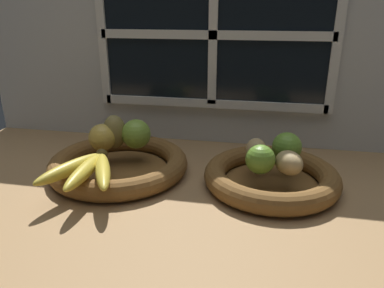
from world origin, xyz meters
The scene contains 12 objects.
ground_plane centered at (0.00, 0.00, -1.50)cm, with size 140.00×90.00×3.00cm, color #9E774C.
back_wall centered at (0.00, 29.77, 27.88)cm, with size 140.00×4.60×55.00cm.
fruit_bowl_left centered at (-18.90, 2.16, 2.23)cm, with size 33.36×33.36×4.81cm.
fruit_bowl_right centered at (17.31, 2.16, 2.23)cm, with size 30.18×30.18×4.81cm.
apple_golden_left centered at (-23.51, 4.07, 8.16)cm, with size 6.70×6.70×6.70cm, color gold.
apple_green_back centered at (-15.98, 7.32, 8.46)cm, with size 7.31×7.31×7.31cm, color #7AA338.
pear_brown centered at (-21.34, 6.51, 9.01)cm, with size 5.81×5.69×8.40cm, color olive.
banana_bunch_front centered at (-20.73, -10.22, 6.32)cm, with size 17.00×19.29×3.04cm.
potato_oblong centered at (13.60, 5.05, 7.38)cm, with size 6.47×4.78×5.15cm, color tan.
potato_small centered at (20.61, -1.13, 7.36)cm, with size 6.65×5.22×5.11cm, color tan.
lime_near centered at (14.65, -1.83, 7.97)cm, with size 6.33×6.33×6.33cm, color olive.
lime_far centered at (20.42, 6.16, 8.16)cm, with size 6.72×6.72×6.72cm, color #6B9E33.
Camera 1 is at (14.08, -73.08, 37.68)cm, focal length 33.75 mm.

